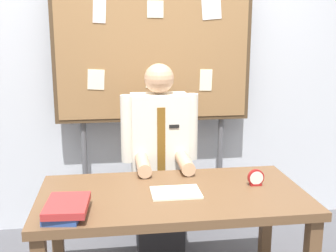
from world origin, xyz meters
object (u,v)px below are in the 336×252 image
Objects in this scene: open_notebook at (176,192)px; person at (160,168)px; desk at (173,207)px; desk_clock at (256,178)px; book_stack at (66,208)px; bulletin_board at (153,46)px.

person is at bearing 91.33° from open_notebook.
desk is at bearing 127.44° from open_notebook.
person reaches higher than desk_clock.
person is at bearing 56.51° from book_stack.
person reaches higher than book_stack.
open_notebook is (0.02, -1.03, -0.79)m from bulletin_board.
bulletin_board is at bearing 90.00° from desk.
desk_clock is (0.50, 0.06, 0.04)m from open_notebook.
desk_clock reaches higher than desk.
open_notebook is at bearing -172.77° from desk_clock.
bulletin_board reaches higher than person.
bulletin_board is at bearing 89.99° from person.
desk is at bearing 22.35° from book_stack.
bulletin_board is 7.29× the size of book_stack.
person is 14.27× the size of desk_clock.
bulletin_board is at bearing 90.85° from open_notebook.
person is at bearing 90.00° from desk.
desk_clock is (0.51, 0.04, 0.14)m from desk.
desk_clock reaches higher than open_notebook.
open_notebook is (0.59, 0.22, -0.03)m from book_stack.
desk is at bearing -175.19° from desk_clock.
book_stack reaches higher than desk.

